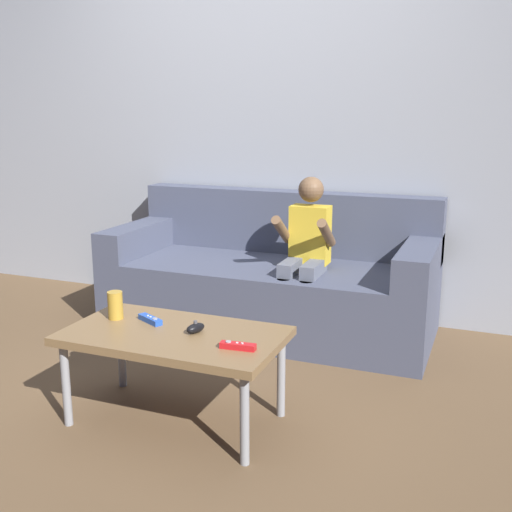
% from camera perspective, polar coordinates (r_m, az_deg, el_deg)
% --- Properties ---
extents(ground_plane, '(10.28, 10.28, 0.00)m').
position_cam_1_polar(ground_plane, '(2.93, -11.06, -13.09)').
color(ground_plane, brown).
extents(wall_back, '(5.14, 0.05, 2.50)m').
position_cam_1_polar(wall_back, '(4.02, 0.43, 12.78)').
color(wall_back, '#999EA8').
rests_on(wall_back, ground).
extents(couch, '(1.91, 0.80, 0.80)m').
position_cam_1_polar(couch, '(3.71, 1.44, -2.39)').
color(couch, '#474C60').
rests_on(couch, ground).
extents(person_seated_on_couch, '(0.30, 0.37, 0.93)m').
position_cam_1_polar(person_seated_on_couch, '(3.41, 4.59, 0.53)').
color(person_seated_on_couch, slate).
rests_on(person_seated_on_couch, ground).
extents(coffee_table, '(0.90, 0.51, 0.40)m').
position_cam_1_polar(coffee_table, '(2.60, -7.59, -7.76)').
color(coffee_table, brown).
rests_on(coffee_table, ground).
extents(game_remote_blue_near_edge, '(0.14, 0.10, 0.03)m').
position_cam_1_polar(game_remote_blue_near_edge, '(2.71, -9.74, -5.80)').
color(game_remote_blue_near_edge, blue).
rests_on(game_remote_blue_near_edge, coffee_table).
extents(nunchuk_black, '(0.07, 0.10, 0.05)m').
position_cam_1_polar(nunchuk_black, '(2.56, -5.61, -6.63)').
color(nunchuk_black, black).
rests_on(nunchuk_black, coffee_table).
extents(game_remote_red_far_corner, '(0.14, 0.05, 0.03)m').
position_cam_1_polar(game_remote_red_far_corner, '(2.39, -1.70, -8.31)').
color(game_remote_red_far_corner, red).
rests_on(game_remote_red_far_corner, coffee_table).
extents(soda_can, '(0.07, 0.07, 0.12)m').
position_cam_1_polar(soda_can, '(2.78, -12.86, -4.45)').
color(soda_can, '#B78C2D').
rests_on(soda_can, coffee_table).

